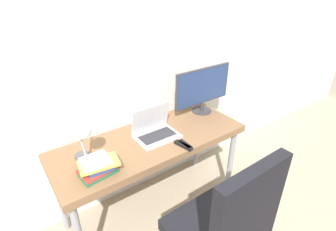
% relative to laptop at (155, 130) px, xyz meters
% --- Properties ---
extents(ground_plane, '(12.00, 12.00, 0.00)m').
position_rel_laptop_xyz_m(ground_plane, '(-0.05, -0.32, -0.82)').
color(ground_plane, tan).
extents(wall_back, '(8.00, 0.05, 2.60)m').
position_rel_laptop_xyz_m(wall_back, '(-0.05, 0.35, 0.48)').
color(wall_back, silver).
rests_on(wall_back, ground_plane).
extents(desk, '(1.58, 0.61, 0.77)m').
position_rel_laptop_xyz_m(desk, '(-0.05, -0.02, -0.12)').
color(desk, brown).
rests_on(desk, ground_plane).
extents(laptop, '(0.34, 0.24, 0.25)m').
position_rel_laptop_xyz_m(laptop, '(0.00, 0.00, 0.00)').
color(laptop, silver).
rests_on(laptop, desk).
extents(monitor, '(0.62, 0.19, 0.43)m').
position_rel_laptop_xyz_m(monitor, '(0.61, 0.11, 0.19)').
color(monitor, '#333338').
rests_on(monitor, desk).
extents(desk_lamp, '(0.12, 0.24, 0.34)m').
position_rel_laptop_xyz_m(desk_lamp, '(-0.58, -0.03, 0.20)').
color(desk_lamp, '#4C4C51').
rests_on(desk_lamp, desk).
extents(office_chair, '(0.60, 0.63, 1.13)m').
position_rel_laptop_xyz_m(office_chair, '(-0.07, -0.88, -0.20)').
color(office_chair, black).
rests_on(office_chair, ground_plane).
extents(book_stack, '(0.28, 0.20, 0.12)m').
position_rel_laptop_xyz_m(book_stack, '(-0.55, -0.17, 0.00)').
color(book_stack, '#286B47').
rests_on(book_stack, desk).
extents(tv_remote, '(0.07, 0.17, 0.02)m').
position_rel_laptop_xyz_m(tv_remote, '(0.09, -0.25, -0.04)').
color(tv_remote, black).
rests_on(tv_remote, desk).
extents(media_remote, '(0.04, 0.13, 0.02)m').
position_rel_laptop_xyz_m(media_remote, '(0.11, -0.25, -0.04)').
color(media_remote, black).
rests_on(media_remote, desk).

